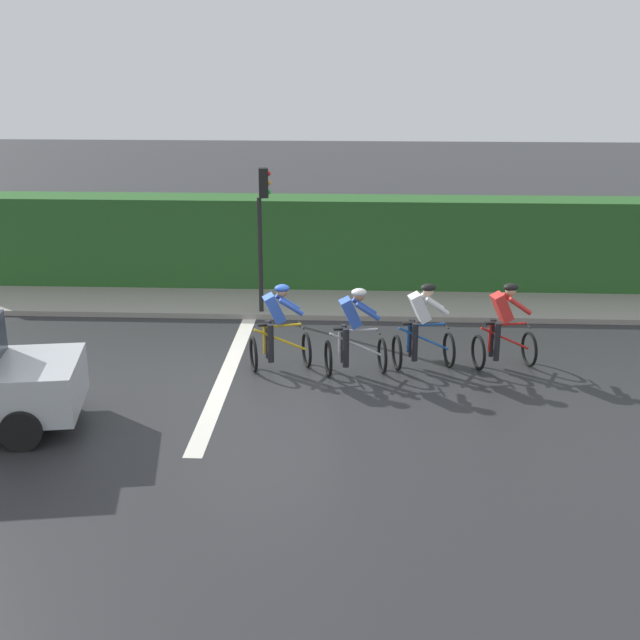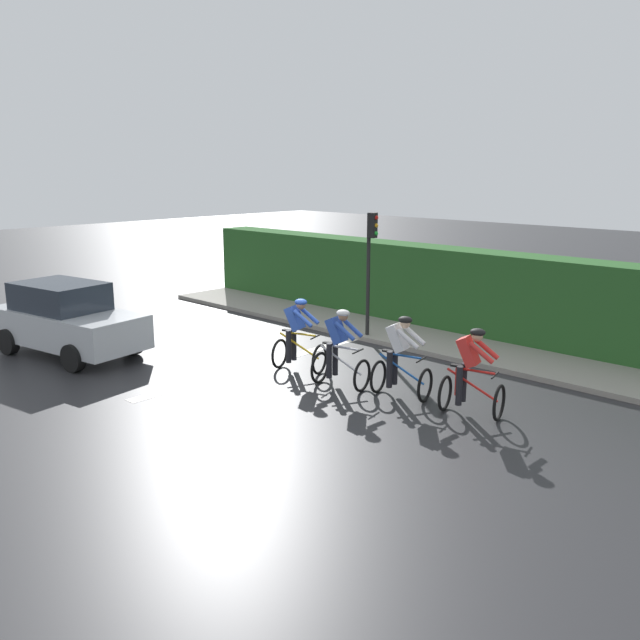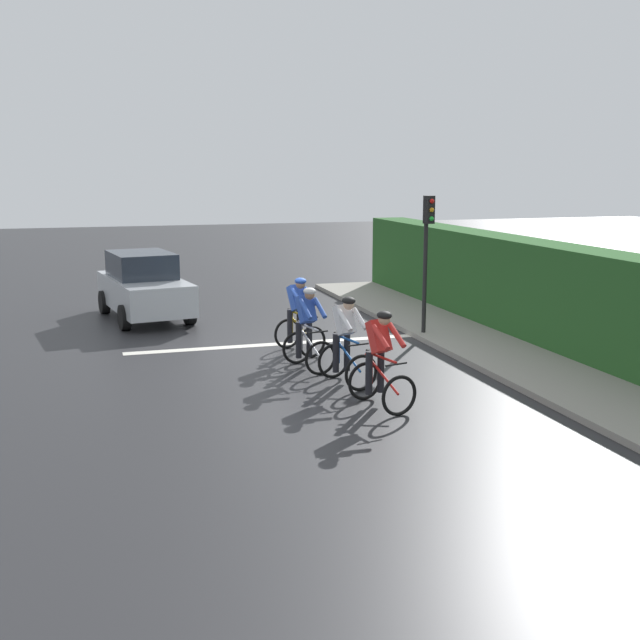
% 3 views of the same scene
% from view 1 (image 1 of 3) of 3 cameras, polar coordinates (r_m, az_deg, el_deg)
% --- Properties ---
extents(ground_plane, '(80.00, 80.00, 0.00)m').
position_cam_1_polar(ground_plane, '(15.97, -3.64, -3.55)').
color(ground_plane, '#28282B').
extents(sidewalk_kerb, '(2.80, 21.66, 0.12)m').
position_cam_1_polar(sidewalk_kerb, '(20.21, 3.43, 1.31)').
color(sidewalk_kerb, gray).
rests_on(sidewalk_kerb, ground).
extents(stone_wall_low, '(0.44, 21.66, 0.45)m').
position_cam_1_polar(stone_wall_low, '(21.03, 3.41, 2.45)').
color(stone_wall_low, gray).
rests_on(stone_wall_low, ground).
extents(hedge_wall, '(1.10, 21.66, 2.31)m').
position_cam_1_polar(hedge_wall, '(21.09, 3.45, 5.10)').
color(hedge_wall, '#265623').
rests_on(hedge_wall, ground).
extents(road_marking_stop_line, '(7.00, 0.30, 0.01)m').
position_cam_1_polar(road_marking_stop_line, '(16.06, -6.23, -3.48)').
color(road_marking_stop_line, silver).
rests_on(road_marking_stop_line, ground).
extents(cyclist_lead, '(0.91, 1.21, 1.66)m').
position_cam_1_polar(cyclist_lead, '(16.28, 12.24, -0.53)').
color(cyclist_lead, black).
rests_on(cyclist_lead, ground).
extents(cyclist_second, '(0.88, 1.20, 1.66)m').
position_cam_1_polar(cyclist_second, '(16.00, 6.88, -0.56)').
color(cyclist_second, black).
rests_on(cyclist_second, ground).
extents(cyclist_mid, '(0.88, 1.19, 1.66)m').
position_cam_1_polar(cyclist_mid, '(15.60, 2.28, -0.94)').
color(cyclist_mid, black).
rests_on(cyclist_mid, ground).
extents(cyclist_fourth, '(0.96, 1.23, 1.66)m').
position_cam_1_polar(cyclist_fourth, '(15.86, -2.85, -0.63)').
color(cyclist_fourth, black).
rests_on(cyclist_fourth, ground).
extents(traffic_light_near_crossing, '(0.23, 0.31, 3.34)m').
position_cam_1_polar(traffic_light_near_crossing, '(18.71, -3.91, 6.77)').
color(traffic_light_near_crossing, black).
rests_on(traffic_light_near_crossing, ground).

